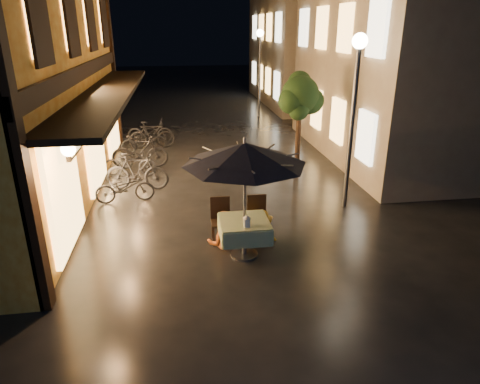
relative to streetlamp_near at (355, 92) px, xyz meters
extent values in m
plane|color=black|center=(-3.00, -2.00, -2.92)|extent=(90.00, 90.00, 0.00)
cube|color=black|center=(-6.47, 2.00, 0.38)|extent=(0.12, 11.00, 0.35)
cube|color=black|center=(-5.90, 2.00, -0.17)|extent=(1.20, 10.50, 0.12)
cube|color=#FFBA5D|center=(-6.44, -1.50, 1.68)|extent=(0.10, 0.90, 1.50)
cube|color=#FFBA5D|center=(-6.44, 1.00, 1.68)|extent=(0.10, 0.90, 1.50)
cube|color=#FFBA5D|center=(-6.44, 3.50, 1.68)|extent=(0.10, 0.90, 1.50)
cube|color=#FFBA5D|center=(-6.44, 6.00, 1.68)|extent=(0.10, 0.90, 1.50)
cube|color=#FFBA5D|center=(-6.44, -1.50, -1.52)|extent=(0.10, 2.20, 2.40)
cube|color=#FFBA5D|center=(-6.44, 2.00, -1.52)|extent=(0.10, 2.20, 2.40)
cube|color=#FFBA5D|center=(-6.44, 5.50, -1.52)|extent=(0.10, 2.20, 2.40)
cube|color=tan|center=(4.50, 4.50, 0.33)|extent=(7.00, 9.00, 6.50)
cube|color=#FFBA5D|center=(0.95, 1.20, -1.42)|extent=(0.10, 1.00, 1.40)
cube|color=#FFBA5D|center=(0.95, 1.20, 1.38)|extent=(0.10, 1.00, 1.40)
cube|color=#FFBA5D|center=(0.95, 3.40, -1.42)|extent=(0.10, 1.00, 1.40)
cube|color=#FFBA5D|center=(0.95, 3.40, 1.38)|extent=(0.10, 1.00, 1.40)
cube|color=#FFBA5D|center=(0.95, 5.60, -1.42)|extent=(0.10, 1.00, 1.40)
cube|color=#FFBA5D|center=(0.95, 5.60, 1.38)|extent=(0.10, 1.00, 1.40)
cube|color=#FFBA5D|center=(0.95, 7.80, -1.42)|extent=(0.10, 1.00, 1.40)
cube|color=#FFBA5D|center=(0.95, 7.80, 1.38)|extent=(0.10, 1.00, 1.40)
cube|color=tan|center=(4.50, 16.00, 0.58)|extent=(7.00, 10.00, 7.00)
cube|color=#FFBA5D|center=(0.95, 12.20, -1.42)|extent=(0.10, 1.00, 1.40)
cube|color=#FFBA5D|center=(0.95, 12.20, 1.38)|extent=(0.10, 1.00, 1.40)
cube|color=#FFBA5D|center=(0.95, 14.40, -1.42)|extent=(0.10, 1.00, 1.40)
cube|color=#FFBA5D|center=(0.95, 14.40, 1.38)|extent=(0.10, 1.00, 1.40)
cube|color=#FFBA5D|center=(0.95, 16.60, -1.42)|extent=(0.10, 1.00, 1.40)
cube|color=#FFBA5D|center=(0.95, 16.60, 1.38)|extent=(0.10, 1.00, 1.40)
cube|color=#FFBA5D|center=(0.95, 18.80, -1.42)|extent=(0.10, 1.00, 1.40)
cube|color=#FFBA5D|center=(0.95, 18.80, 1.38)|extent=(0.10, 1.00, 1.40)
cylinder|color=black|center=(-0.60, 2.50, -1.82)|extent=(0.16, 0.16, 2.20)
sphere|color=black|center=(-0.60, 2.50, -0.42)|extent=(1.10, 1.10, 1.10)
sphere|color=black|center=(-0.25, 2.60, -0.62)|extent=(0.80, 0.80, 0.80)
sphere|color=black|center=(-0.90, 2.35, -0.57)|extent=(0.76, 0.76, 0.76)
sphere|color=black|center=(-0.55, 2.80, -0.12)|extent=(0.70, 0.70, 0.70)
sphere|color=black|center=(-0.70, 2.25, -0.82)|extent=(0.60, 0.60, 0.60)
cylinder|color=#59595E|center=(0.00, 0.00, -0.92)|extent=(0.12, 0.12, 4.00)
sphere|color=#FAE7BB|center=(0.00, 0.00, 1.13)|extent=(0.36, 0.36, 0.36)
cylinder|color=#59595E|center=(0.00, 12.00, -0.92)|extent=(0.12, 0.12, 4.00)
sphere|color=#FAE7BB|center=(0.00, 12.00, 1.13)|extent=(0.36, 0.36, 0.36)
cylinder|color=#59595E|center=(-2.97, -2.15, -2.56)|extent=(0.10, 0.10, 0.72)
cylinder|color=#59595E|center=(-2.97, -2.15, -2.90)|extent=(0.56, 0.56, 0.04)
cube|color=#325D32|center=(-2.97, -2.15, -2.17)|extent=(0.95, 0.95, 0.06)
cube|color=#325D32|center=(-2.49, -2.15, -2.33)|extent=(0.04, 0.95, 0.33)
cube|color=#325D32|center=(-3.44, -2.15, -2.33)|extent=(0.04, 0.95, 0.33)
cube|color=#325D32|center=(-2.97, -1.67, -2.33)|extent=(0.95, 0.04, 0.33)
cube|color=#325D32|center=(-2.97, -2.62, -2.33)|extent=(0.95, 0.04, 0.33)
cylinder|color=#59595E|center=(-2.97, -2.15, -1.77)|extent=(0.05, 0.05, 2.30)
cone|color=black|center=(-2.97, -2.15, -0.77)|extent=(2.38, 2.38, 0.43)
cylinder|color=#59595E|center=(-2.97, -2.15, -0.52)|extent=(0.06, 0.06, 0.12)
cube|color=black|center=(-3.37, -1.50, -2.47)|extent=(0.42, 0.42, 0.05)
cube|color=black|center=(-3.37, -1.31, -2.22)|extent=(0.42, 0.04, 0.55)
cylinder|color=black|center=(-3.55, -1.68, -2.70)|extent=(0.04, 0.04, 0.43)
cylinder|color=black|center=(-3.19, -1.68, -2.70)|extent=(0.04, 0.04, 0.43)
cylinder|color=black|center=(-3.55, -1.32, -2.70)|extent=(0.04, 0.04, 0.43)
cylinder|color=black|center=(-3.19, -1.32, -2.70)|extent=(0.04, 0.04, 0.43)
cube|color=black|center=(-2.57, -1.50, -2.47)|extent=(0.42, 0.42, 0.05)
cube|color=black|center=(-2.57, -1.31, -2.22)|extent=(0.42, 0.04, 0.55)
cylinder|color=black|center=(-2.75, -1.68, -2.70)|extent=(0.04, 0.04, 0.43)
cylinder|color=black|center=(-2.39, -1.68, -2.70)|extent=(0.04, 0.04, 0.43)
cylinder|color=black|center=(-2.75, -1.32, -2.70)|extent=(0.04, 0.04, 0.43)
cylinder|color=black|center=(-2.39, -1.32, -2.70)|extent=(0.04, 0.04, 0.43)
cube|color=white|center=(-2.97, -2.45, -2.05)|extent=(0.11, 0.11, 0.18)
cube|color=#FFD88C|center=(-2.97, -2.45, -2.06)|extent=(0.07, 0.07, 0.12)
cone|color=white|center=(-2.97, -2.45, -1.92)|extent=(0.16, 0.16, 0.07)
imported|color=#CB5E23|center=(-3.32, -1.62, -2.17)|extent=(0.76, 0.61, 1.50)
imported|color=#FFAC0F|center=(-2.52, -1.58, -2.23)|extent=(0.92, 0.57, 1.37)
imported|color=black|center=(-5.64, 1.11, -2.52)|extent=(1.58, 0.70, 0.80)
imported|color=black|center=(-5.38, 2.01, -2.38)|extent=(1.84, 0.81, 1.07)
imported|color=black|center=(-5.70, 3.26, -2.49)|extent=(1.69, 0.78, 0.86)
imported|color=black|center=(-5.45, 4.04, -2.37)|extent=(1.82, 0.53, 1.09)
imported|color=black|center=(-5.44, 5.88, -2.48)|extent=(1.78, 1.09, 0.88)
imported|color=black|center=(-5.17, 6.48, -2.41)|extent=(1.71, 0.49, 1.02)
imported|color=black|center=(-5.29, 7.33, -2.45)|extent=(1.82, 0.77, 0.93)
camera|label=1|loc=(-4.16, -9.72, 1.45)|focal=32.00mm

